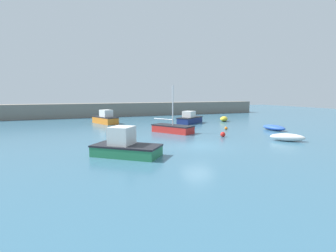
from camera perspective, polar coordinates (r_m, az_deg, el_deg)
ground_plane at (r=21.84m, az=6.49°, el=-4.54°), size 120.00×120.00×0.20m
harbor_breakwater at (r=50.63m, az=-10.21°, el=3.56°), size 57.18×3.71×2.47m
motorboat_grey_hull at (r=38.40m, az=-13.48°, el=1.58°), size 3.26×5.01×1.97m
motorboat_with_cabin at (r=37.82m, az=4.74°, el=1.57°), size 4.83×4.18×1.77m
cabin_cruiser_white at (r=18.34m, az=-9.29°, el=-4.38°), size 4.97×4.65×2.04m
dinghy_near_pier at (r=41.31m, az=12.09°, el=1.55°), size 2.25×2.31×0.77m
sailboat_twin_hulled at (r=28.81m, az=1.02°, el=-0.54°), size 3.97×4.92×5.14m
rowboat_blue_near at (r=33.15m, az=22.07°, el=-0.32°), size 1.52×3.18×0.60m
rowboat_white_midwater at (r=26.06m, az=24.56°, el=-2.25°), size 2.90×2.83×0.69m
mooring_buoy_orange at (r=31.77m, az=12.53°, el=-0.48°), size 0.36×0.36×0.36m
mooring_buoy_yellow at (r=33.15m, az=0.51°, el=0.05°), size 0.41×0.41×0.41m
mooring_buoy_white at (r=28.93m, az=-8.42°, el=-0.97°), size 0.52×0.52×0.52m
mooring_buoy_red at (r=26.49m, az=11.86°, el=-1.81°), size 0.50×0.50×0.50m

